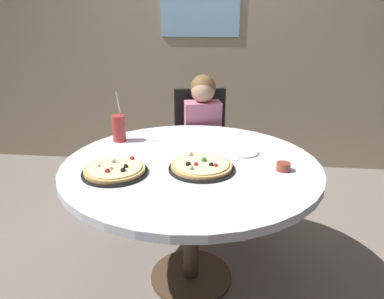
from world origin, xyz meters
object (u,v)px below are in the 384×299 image
Objects in this scene: soda_cup at (119,128)px; plate_small at (242,152)px; dining_table at (191,176)px; diner_child at (203,158)px; pizza_veggie at (201,166)px; pizza_cheese at (115,170)px; sauce_bowl at (283,167)px; chair_wooden at (201,144)px.

soda_cup is 0.76m from plate_small.
soda_cup reaches higher than dining_table.
plate_small is (0.74, -0.13, -0.08)m from soda_cup.
pizza_veggie is (0.05, -0.82, 0.28)m from diner_child.
diner_child reaches higher than pizza_cheese.
diner_child is at bearing 114.22° from plate_small.
pizza_veggie is 1.84× the size of plate_small.
pizza_veggie is at bearing -175.59° from sauce_bowl.
pizza_veggie is (0.06, -0.10, 0.10)m from dining_table.
diner_child is at bearing -79.33° from chair_wooden.
chair_wooden is at bearing 53.69° from soda_cup.
pizza_veggie is at bearing -56.82° from dining_table.
chair_wooden is at bearing 100.67° from diner_child.
dining_table is 4.06× the size of pizza_veggie.
chair_wooden reaches higher than plate_small.
diner_child reaches higher than plate_small.
diner_child is at bearing 88.79° from dining_table.
pizza_veggie is at bearing -86.72° from diner_child.
sauce_bowl is (0.94, -0.35, -0.06)m from soda_cup.
dining_table is at bearing 172.17° from sauce_bowl.
diner_child is at bearing 68.11° from pizza_cheese.
chair_wooden reaches higher than sauce_bowl.
pizza_veggie is 1.08× the size of soda_cup.
soda_cup is at bearing 159.46° from sauce_bowl.
soda_cup is 1.00m from sauce_bowl.
diner_child is 3.52× the size of soda_cup.
sauce_bowl is (0.47, -0.06, 0.10)m from dining_table.
chair_wooden is at bearing 111.16° from plate_small.
soda_cup is (-0.47, 0.29, 0.17)m from dining_table.
pizza_cheese is (-0.37, -0.91, 0.28)m from diner_child.
soda_cup is at bearing 170.10° from plate_small.
diner_child is 3.27× the size of pizza_veggie.
diner_child is 0.68m from plate_small.
sauce_bowl is at bearing 4.41° from pizza_veggie.
soda_cup is (-0.45, -0.62, 0.30)m from chair_wooden.
pizza_veggie is 0.33m from plate_small.
plate_small is at bearing -65.78° from diner_child.
diner_child is (0.02, 0.72, -0.18)m from dining_table.
sauce_bowl is 0.30m from plate_small.
soda_cup is at bearing -138.05° from diner_child.
pizza_veggie is at bearing -85.38° from chair_wooden.
dining_table is at bearing 123.18° from pizza_veggie.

